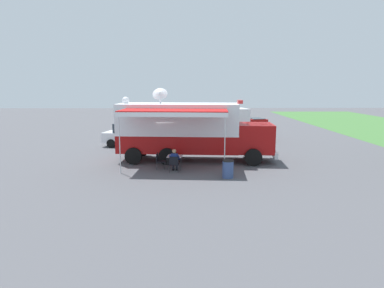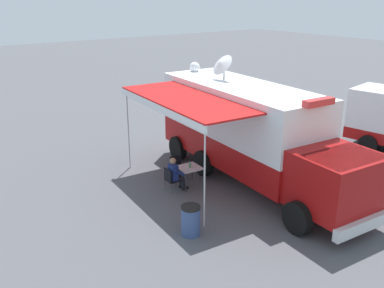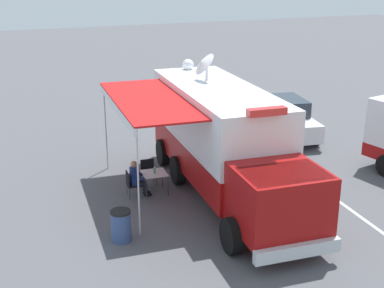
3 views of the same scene
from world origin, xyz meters
name	(u,v)px [view 1 (image 1 of 3)]	position (x,y,z in m)	size (l,w,h in m)	color
ground_plane	(178,160)	(0.00, 0.00, 0.00)	(100.00, 100.00, 0.00)	#515156
lot_stripe	(219,151)	(-3.11, 2.85, 0.00)	(0.12, 4.80, 0.01)	silver
command_truck	(190,129)	(0.09, 0.74, 1.94)	(5.30, 9.65, 4.53)	#9E0F0F
folding_table	(175,157)	(2.22, -0.16, 0.67)	(0.86, 0.86, 0.73)	silver
water_bottle	(175,154)	(2.22, -0.11, 0.83)	(0.07, 0.07, 0.22)	#3F9959
folding_chair_at_table	(174,163)	(3.01, -0.16, 0.51)	(0.52, 0.52, 0.87)	black
folding_chair_beside_table	(159,160)	(2.16, -1.01, 0.51)	(0.52, 0.52, 0.87)	black
seated_responder	(174,160)	(2.83, -0.15, 0.65)	(0.68, 0.58, 1.25)	navy
trash_bin	(228,169)	(4.13, 2.57, 0.46)	(0.57, 0.57, 0.91)	#384C7F
support_truck	(222,125)	(-7.42, 3.45, 1.39)	(3.30, 7.06, 2.70)	white
car_behind_truck	(131,135)	(-5.07, -3.70, 0.88)	(2.60, 4.47, 1.76)	silver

